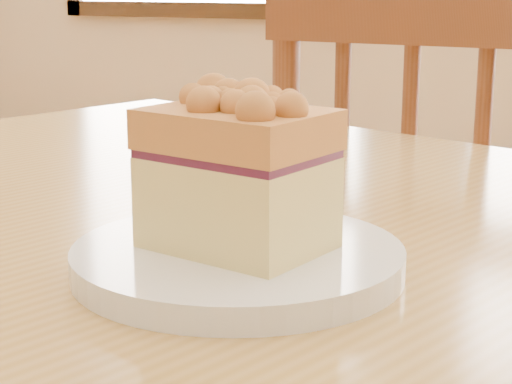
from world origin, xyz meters
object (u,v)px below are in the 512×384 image
(plate, at_px, (238,261))
(cafe_chair_main, at_px, (435,310))
(cafe_table_main, at_px, (270,343))
(cake_slice, at_px, (236,165))

(plate, bearing_deg, cafe_chair_main, 90.35)
(cafe_table_main, xyz_separation_m, plate, (0.02, -0.12, 0.11))
(cafe_chair_main, height_order, plate, cafe_chair_main)
(plate, height_order, cake_slice, cake_slice)
(plate, bearing_deg, cake_slice, -138.82)
(cafe_table_main, height_order, plate, plate)
(cafe_table_main, height_order, cafe_chair_main, cafe_chair_main)
(cafe_chair_main, bearing_deg, cafe_table_main, 94.32)
(cafe_table_main, distance_m, cafe_chair_main, 0.62)
(plate, relative_size, cake_slice, 1.66)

